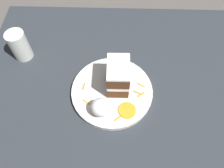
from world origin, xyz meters
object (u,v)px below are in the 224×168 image
plate (112,91)px  cream_dollop (101,107)px  orange_garnish (127,110)px  drinking_glass (20,47)px  cake_slice (118,76)px

plate → cream_dollop: cream_dollop is taller
plate → orange_garnish: orange_garnish is taller
orange_garnish → drinking_glass: bearing=149.5°
orange_garnish → plate: bearing=123.7°
cream_dollop → orange_garnish: bearing=3.6°
plate → drinking_glass: (-0.31, 0.14, 0.04)m
plate → cake_slice: cake_slice is taller
plate → cream_dollop: (-0.03, -0.07, 0.04)m
plate → cream_dollop: size_ratio=4.11×
drinking_glass → cream_dollop: bearing=-37.2°
cake_slice → orange_garnish: cake_slice is taller
cream_dollop → orange_garnish: 0.08m
cake_slice → plate: bearing=-133.6°
plate → cake_slice: bearing=46.9°
plate → orange_garnish: 0.08m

